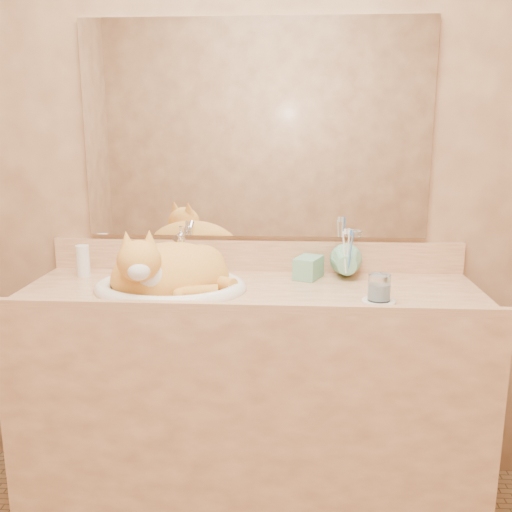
# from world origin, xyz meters

# --- Properties ---
(wall_back) EXTENTS (2.40, 0.02, 2.50)m
(wall_back) POSITION_xyz_m (0.00, 1.00, 1.25)
(wall_back) COLOR brown
(wall_back) RESTS_ON ground
(vanity_counter) EXTENTS (1.60, 0.55, 0.85)m
(vanity_counter) POSITION_xyz_m (0.00, 0.72, 0.42)
(vanity_counter) COLOR #A56D4A
(vanity_counter) RESTS_ON floor
(mirror) EXTENTS (1.30, 0.02, 0.80)m
(mirror) POSITION_xyz_m (0.00, 0.99, 1.39)
(mirror) COLOR white
(mirror) RESTS_ON wall_back
(sink_basin) EXTENTS (0.56, 0.49, 0.16)m
(sink_basin) POSITION_xyz_m (-0.28, 0.70, 0.93)
(sink_basin) COLOR white
(sink_basin) RESTS_ON vanity_counter
(faucet) EXTENTS (0.07, 0.13, 0.17)m
(faucet) POSITION_xyz_m (-0.28, 0.90, 0.94)
(faucet) COLOR white
(faucet) RESTS_ON vanity_counter
(cat) EXTENTS (0.52, 0.48, 0.23)m
(cat) POSITION_xyz_m (-0.29, 0.71, 0.92)
(cat) COLOR orange
(cat) RESTS_ON sink_basin
(soap_dispenser) EXTENTS (0.11, 0.11, 0.18)m
(soap_dispenser) POSITION_xyz_m (0.18, 0.83, 0.94)
(soap_dispenser) COLOR #72B692
(soap_dispenser) RESTS_ON vanity_counter
(toothbrush_cup) EXTENTS (0.13, 0.13, 0.11)m
(toothbrush_cup) POSITION_xyz_m (0.34, 0.83, 0.91)
(toothbrush_cup) COLOR #72B692
(toothbrush_cup) RESTS_ON vanity_counter
(toothbrushes) EXTENTS (0.03, 0.03, 0.20)m
(toothbrushes) POSITION_xyz_m (0.34, 0.83, 0.97)
(toothbrushes) COLOR white
(toothbrushes) RESTS_ON toothbrush_cup
(saucer) EXTENTS (0.11, 0.11, 0.01)m
(saucer) POSITION_xyz_m (0.42, 0.59, 0.85)
(saucer) COLOR silver
(saucer) RESTS_ON vanity_counter
(water_glass) EXTENTS (0.07, 0.07, 0.08)m
(water_glass) POSITION_xyz_m (0.42, 0.59, 0.90)
(water_glass) COLOR white
(water_glass) RESTS_ON saucer
(lotion_bottle) EXTENTS (0.05, 0.05, 0.12)m
(lotion_bottle) POSITION_xyz_m (-0.65, 0.86, 0.91)
(lotion_bottle) COLOR white
(lotion_bottle) RESTS_ON vanity_counter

